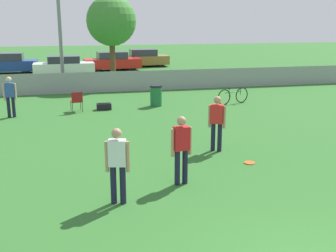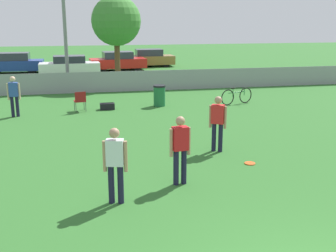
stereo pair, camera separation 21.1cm
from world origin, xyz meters
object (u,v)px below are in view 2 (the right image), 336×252
(tree_near_pole, at_px, (116,21))
(gear_bag_sideline, at_px, (107,106))
(player_thrower_red, at_px, (180,146))
(bicycle_sideline, at_px, (237,96))
(parked_car_blue, at_px, (15,63))
(parked_car_red, at_px, (118,61))
(player_receiver_white, at_px, (115,161))
(parked_car_white, at_px, (70,65))
(parked_car_tan, at_px, (149,58))
(spectator_in_blue, at_px, (14,94))
(player_defender_red, at_px, (218,120))
(frisbee_disc, at_px, (250,163))
(folding_chair_sideline, at_px, (80,100))
(trash_bin, at_px, (159,96))

(tree_near_pole, bearing_deg, gear_bag_sideline, -99.47)
(player_thrower_red, bearing_deg, bicycle_sideline, 53.41)
(parked_car_blue, height_order, parked_car_red, parked_car_blue)
(bicycle_sideline, bearing_deg, player_thrower_red, -137.46)
(player_receiver_white, bearing_deg, parked_car_white, 107.35)
(parked_car_white, distance_m, parked_car_tan, 7.49)
(player_thrower_red, xyz_separation_m, parked_car_white, (-2.76, 21.53, -0.30))
(spectator_in_blue, xyz_separation_m, parked_car_tan, (8.37, 17.14, -0.25))
(parked_car_white, bearing_deg, parked_car_tan, 30.55)
(player_receiver_white, relative_size, player_defender_red, 1.00)
(player_receiver_white, height_order, parked_car_white, player_receiver_white)
(frisbee_disc, relative_size, folding_chair_sideline, 0.34)
(tree_near_pole, relative_size, parked_car_blue, 1.27)
(tree_near_pole, bearing_deg, spectator_in_blue, -123.22)
(spectator_in_blue, bearing_deg, frisbee_disc, 132.71)
(player_defender_red, relative_size, spectator_in_blue, 1.02)
(player_defender_red, height_order, trash_bin, player_defender_red)
(player_thrower_red, bearing_deg, parked_car_tan, 74.09)
(tree_near_pole, xyz_separation_m, player_receiver_white, (-1.65, -16.49, -2.74))
(parked_car_white, height_order, parked_car_tan, parked_car_tan)
(trash_bin, bearing_deg, tree_near_pole, 100.66)
(spectator_in_blue, distance_m, frisbee_disc, 10.17)
(parked_car_blue, bearing_deg, bicycle_sideline, -50.77)
(bicycle_sideline, distance_m, parked_car_red, 14.95)
(bicycle_sideline, bearing_deg, trash_bin, 155.83)
(gear_bag_sideline, bearing_deg, frisbee_disc, -67.69)
(tree_near_pole, height_order, player_receiver_white, tree_near_pole)
(frisbee_disc, distance_m, parked_car_tan, 24.54)
(player_receiver_white, xyz_separation_m, spectator_in_blue, (-3.20, 9.09, -0.02))
(frisbee_disc, distance_m, trash_bin, 8.29)
(parked_car_red, relative_size, parked_car_tan, 1.05)
(parked_car_white, bearing_deg, parked_car_red, 24.67)
(bicycle_sideline, xyz_separation_m, trash_bin, (-3.56, 0.34, 0.10))
(gear_bag_sideline, bearing_deg, parked_car_red, 82.58)
(tree_near_pole, height_order, frisbee_disc, tree_near_pole)
(player_receiver_white, xyz_separation_m, parked_car_blue, (-5.09, 23.98, -0.24))
(spectator_in_blue, bearing_deg, player_receiver_white, 108.55)
(bicycle_sideline, xyz_separation_m, gear_bag_sideline, (-5.92, 0.06, -0.24))
(player_defender_red, relative_size, parked_car_blue, 0.41)
(parked_car_blue, height_order, parked_car_white, parked_car_blue)
(player_receiver_white, bearing_deg, parked_car_red, 98.63)
(folding_chair_sideline, height_order, parked_car_red, parked_car_red)
(player_defender_red, distance_m, spectator_in_blue, 8.87)
(player_defender_red, xyz_separation_m, bicycle_sideline, (3.18, 6.62, -0.57))
(spectator_in_blue, distance_m, gear_bag_sideline, 3.84)
(parked_car_white, bearing_deg, player_receiver_white, -88.32)
(parked_car_red, bearing_deg, parked_car_tan, 34.35)
(parked_car_white, xyz_separation_m, parked_car_tan, (6.36, 3.96, 0.03))
(bicycle_sideline, distance_m, parked_car_tan, 16.65)
(bicycle_sideline, relative_size, trash_bin, 1.81)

